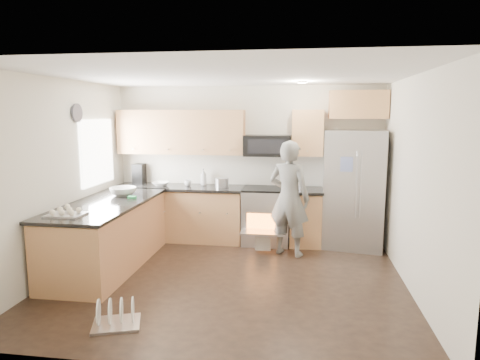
% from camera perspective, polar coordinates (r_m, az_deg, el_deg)
% --- Properties ---
extents(ground, '(4.50, 4.50, 0.00)m').
position_cam_1_polar(ground, '(5.71, -1.62, -13.14)').
color(ground, black).
rests_on(ground, ground).
extents(room_shell, '(4.54, 4.04, 2.62)m').
position_cam_1_polar(room_shell, '(5.34, -2.06, 3.86)').
color(room_shell, beige).
rests_on(room_shell, ground).
extents(back_cabinet_run, '(4.45, 0.64, 2.50)m').
position_cam_1_polar(back_cabinet_run, '(7.22, -3.84, -0.54)').
color(back_cabinet_run, '#AC6C44').
rests_on(back_cabinet_run, ground).
extents(peninsula, '(0.96, 2.36, 1.05)m').
position_cam_1_polar(peninsula, '(6.31, -17.21, -6.93)').
color(peninsula, '#AC6C44').
rests_on(peninsula, ground).
extents(stove_range, '(0.76, 0.97, 1.79)m').
position_cam_1_polar(stove_range, '(7.09, 3.52, -3.08)').
color(stove_range, '#B7B7BC').
rests_on(stove_range, ground).
extents(refrigerator, '(1.03, 0.87, 1.89)m').
position_cam_1_polar(refrigerator, '(7.07, 15.09, -1.20)').
color(refrigerator, '#B7B7BC').
rests_on(refrigerator, ground).
extents(person, '(0.75, 0.62, 1.75)m').
position_cam_1_polar(person, '(6.49, 6.56, -2.44)').
color(person, gray).
rests_on(person, ground).
extents(dish_rack, '(0.56, 0.50, 0.29)m').
position_cam_1_polar(dish_rack, '(4.74, -16.19, -17.27)').
color(dish_rack, '#B7B7BC').
rests_on(dish_rack, ground).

